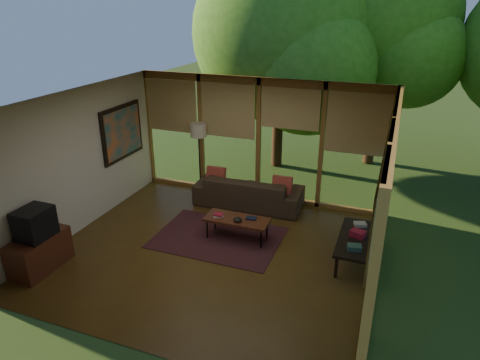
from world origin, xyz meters
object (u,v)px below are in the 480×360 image
at_px(floor_lamp, 199,134).
at_px(side_console, 357,240).
at_px(sofa, 249,191).
at_px(media_cabinet, 40,253).
at_px(coffee_table, 237,220).
at_px(television, 34,223).

xyz_separation_m(floor_lamp, side_console, (3.74, -1.71, -1.00)).
bearing_deg(floor_lamp, side_console, -24.55).
xyz_separation_m(sofa, media_cabinet, (-2.43, -3.49, -0.04)).
distance_m(floor_lamp, coffee_table, 2.54).
height_order(media_cabinet, floor_lamp, floor_lamp).
xyz_separation_m(media_cabinet, coffee_table, (2.71, 2.05, 0.09)).
xyz_separation_m(sofa, television, (-2.41, -3.49, 0.51)).
bearing_deg(television, side_console, 23.04).
distance_m(media_cabinet, floor_lamp, 4.09).
relative_size(television, coffee_table, 0.46).
relative_size(television, side_console, 0.39).
xyz_separation_m(sofa, floor_lamp, (-1.30, 0.28, 1.07)).
height_order(media_cabinet, side_console, media_cabinet).
height_order(sofa, coffee_table, sofa).
height_order(sofa, television, television).
relative_size(media_cabinet, floor_lamp, 0.61).
height_order(sofa, floor_lamp, floor_lamp).
distance_m(sofa, coffee_table, 1.46).
distance_m(sofa, media_cabinet, 4.25).
bearing_deg(sofa, side_console, 147.92).
xyz_separation_m(sofa, coffee_table, (0.28, -1.44, 0.05)).
relative_size(sofa, side_console, 1.65).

